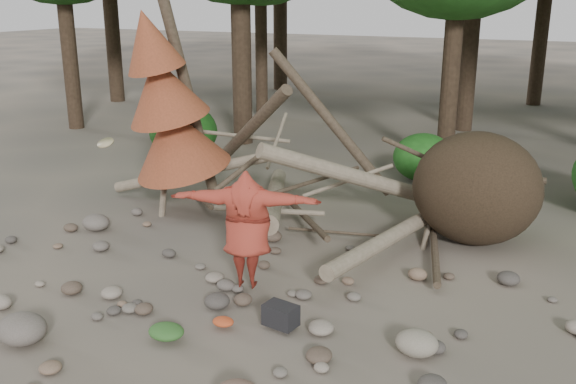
% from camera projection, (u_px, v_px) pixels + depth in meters
% --- Properties ---
extents(ground, '(120.00, 120.00, 0.00)m').
position_uv_depth(ground, '(217.00, 316.00, 8.72)').
color(ground, '#514C44').
rests_on(ground, ground).
extents(deadfall_pile, '(8.55, 5.24, 3.30)m').
position_uv_depth(deadfall_pile, '(442.00, 187.00, 11.24)').
color(deadfall_pile, '#332619').
rests_on(deadfall_pile, ground).
extents(dead_conifer, '(2.06, 2.16, 4.35)m').
position_uv_depth(dead_conifer, '(168.00, 108.00, 12.29)').
color(dead_conifer, '#4C3F30').
rests_on(dead_conifer, ground).
extents(bush_left, '(1.80, 1.80, 1.44)m').
position_uv_depth(bush_left, '(183.00, 131.00, 16.99)').
color(bush_left, '#194F15').
rests_on(bush_left, ground).
extents(bush_mid, '(1.40, 1.40, 1.12)m').
position_uv_depth(bush_mid, '(423.00, 157.00, 14.93)').
color(bush_mid, '#22641D').
rests_on(bush_mid, ground).
extents(frisbee_thrower, '(3.63, 1.17, 2.03)m').
position_uv_depth(frisbee_thrower, '(247.00, 229.00, 9.21)').
color(frisbee_thrower, maroon).
rests_on(frisbee_thrower, ground).
extents(backpack, '(0.47, 0.35, 0.29)m').
position_uv_depth(backpack, '(281.00, 319.00, 8.34)').
color(backpack, black).
rests_on(backpack, ground).
extents(cloth_green, '(0.47, 0.39, 0.18)m').
position_uv_depth(cloth_green, '(166.00, 335.00, 8.06)').
color(cloth_green, '#2E5D25').
rests_on(cloth_green, ground).
extents(cloth_orange, '(0.29, 0.24, 0.11)m').
position_uv_depth(cloth_orange, '(223.00, 325.00, 8.38)').
color(cloth_orange, '#B7431F').
rests_on(cloth_orange, ground).
extents(boulder_front_left, '(0.64, 0.58, 0.39)m').
position_uv_depth(boulder_front_left, '(22.00, 329.00, 8.00)').
color(boulder_front_left, '#685F57').
rests_on(boulder_front_left, ground).
extents(boulder_mid_right, '(0.52, 0.47, 0.31)m').
position_uv_depth(boulder_mid_right, '(417.00, 343.00, 7.75)').
color(boulder_mid_right, gray).
rests_on(boulder_mid_right, ground).
extents(boulder_mid_left, '(0.51, 0.46, 0.31)m').
position_uv_depth(boulder_mid_left, '(96.00, 222.00, 11.86)').
color(boulder_mid_left, '#675F56').
rests_on(boulder_mid_left, ground).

